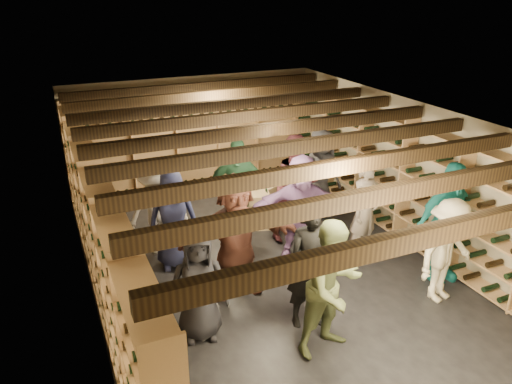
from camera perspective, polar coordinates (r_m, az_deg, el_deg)
The scene contains 23 objects.
ground at distance 8.18m, azimuth 1.71°, elevation -8.26°, with size 8.00×8.00×0.00m, color black.
walls at distance 7.63m, azimuth 1.81°, elevation -0.52°, with size 5.52×8.02×2.40m.
ceiling at distance 7.24m, azimuth 1.93°, elevation 8.24°, with size 5.50×8.00×0.01m, color beige.
ceiling_joists at distance 7.28m, azimuth 1.91°, elevation 7.17°, with size 5.40×7.12×0.18m.
wine_rack_left at distance 7.07m, azimuth -17.43°, elevation -4.75°, with size 0.32×7.50×2.15m.
wine_rack_right at distance 9.02m, azimuth 16.72°, elevation 1.38°, with size 0.32×7.50×2.15m.
wine_rack_back at distance 11.05m, azimuth -6.81°, elevation 6.09°, with size 4.70×0.30×2.15m.
crate_stack_left at distance 9.19m, azimuth 0.06°, elevation -2.19°, with size 0.58×0.47×0.68m.
crate_stack_right at distance 9.94m, azimuth 1.15°, elevation -0.73°, with size 0.58×0.49×0.51m.
crate_loose at distance 10.29m, azimuth 0.91°, elevation -0.90°, with size 0.50×0.33×0.17m, color #A57F57.
person_0 at distance 6.32m, azimuth -6.58°, elevation -10.55°, with size 0.74×0.48×1.51m, color black.
person_1 at distance 6.50m, azimuth 6.31°, elevation -8.39°, with size 0.63×0.42×1.74m, color black.
person_2 at distance 6.10m, azimuth 8.80°, elevation -10.79°, with size 0.85×0.66×1.75m, color #4C5732.
person_3 at distance 7.47m, azimuth 20.99°, elevation -6.31°, with size 1.00×0.58×1.55m, color beige.
person_4 at distance 7.88m, azimuth 20.85°, elevation -3.33°, with size 1.11×0.46×1.90m, color #197D7D.
person_5 at distance 7.04m, azimuth -2.30°, elevation -5.08°, with size 1.72×0.55×1.86m, color brown.
person_6 at distance 7.91m, azimuth -9.42°, elevation -3.17°, with size 0.78×0.51×1.60m, color #22284F.
person_7 at distance 8.20m, azimuth 12.34°, elevation -2.03°, with size 0.62×0.41×1.70m, color gray.
person_8 at distance 8.68m, azimuth 4.71°, elevation 0.52°, with size 0.92×0.71×1.88m, color #4B1E25.
person_9 at distance 8.37m, azimuth -11.17°, elevation -2.06°, with size 0.98×0.57×1.52m, color #ABA69D.
person_10 at distance 8.65m, azimuth -2.19°, elevation 0.29°, with size 1.07×0.44×1.82m, color #20482D.
person_11 at distance 8.09m, azimuth 5.19°, elevation -1.71°, with size 1.62×0.52×1.75m, color #755086.
person_12 at distance 9.55m, azimuth 7.39°, elevation 2.05°, with size 0.85×0.55×1.73m, color #2D2D32.
Camera 1 is at (-3.05, -6.32, 4.22)m, focal length 35.00 mm.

